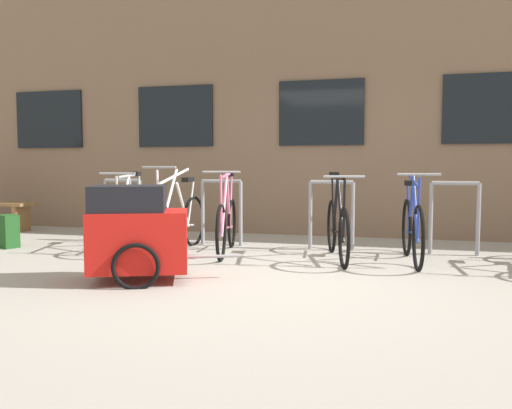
{
  "coord_description": "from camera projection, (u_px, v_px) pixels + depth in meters",
  "views": [
    {
      "loc": [
        1.15,
        -4.92,
        1.1
      ],
      "look_at": [
        -0.6,
        1.6,
        0.59
      ],
      "focal_mm": 37.05,
      "sensor_mm": 36.0,
      "label": 1
    }
  ],
  "objects": [
    {
      "name": "bicycle_blue",
      "position": [
        412.0,
        228.0,
        5.98
      ],
      "size": [
        0.44,
        1.67,
        1.03
      ],
      "color": "black",
      "rests_on": "ground"
    },
    {
      "name": "bicycle_pink",
      "position": [
        227.0,
        223.0,
        6.59
      ],
      "size": [
        0.49,
        1.69,
        1.05
      ],
      "color": "black",
      "rests_on": "ground"
    },
    {
      "name": "storefront_building",
      "position": [
        343.0,
        101.0,
        11.27
      ],
      "size": [
        28.0,
        6.8,
        4.94
      ],
      "color": "#7A604C",
      "rests_on": "ground"
    },
    {
      "name": "bike_rack",
      "position": [
        331.0,
        208.0,
        6.83
      ],
      "size": [
        6.6,
        0.05,
        0.9
      ],
      "color": "gray",
      "rests_on": "ground"
    },
    {
      "name": "bicycle_silver",
      "position": [
        130.0,
        220.0,
        6.93
      ],
      "size": [
        0.54,
        1.72,
        1.03
      ],
      "color": "black",
      "rests_on": "ground"
    },
    {
      "name": "bike_trailer",
      "position": [
        137.0,
        232.0,
        4.98
      ],
      "size": [
        1.46,
        0.89,
        0.93
      ],
      "color": "red",
      "rests_on": "ground"
    },
    {
      "name": "bicycle_black",
      "position": [
        337.0,
        227.0,
        6.17
      ],
      "size": [
        0.56,
        1.72,
        1.03
      ],
      "color": "black",
      "rests_on": "ground"
    },
    {
      "name": "ground_plane",
      "position": [
        273.0,
        278.0,
        5.12
      ],
      "size": [
        42.0,
        42.0,
        0.0
      ],
      "primitive_type": "plane",
      "color": "#9E998E"
    },
    {
      "name": "bicycle_white",
      "position": [
        177.0,
        221.0,
        6.75
      ],
      "size": [
        0.44,
        1.74,
        1.1
      ],
      "color": "black",
      "rests_on": "ground"
    },
    {
      "name": "backpack",
      "position": [
        7.0,
        231.0,
        7.01
      ],
      "size": [
        0.33,
        0.29,
        0.44
      ],
      "primitive_type": "cube",
      "rotation": [
        0.0,
        0.0,
        -0.38
      ],
      "color": "#1E4C1E",
      "rests_on": "ground"
    }
  ]
}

